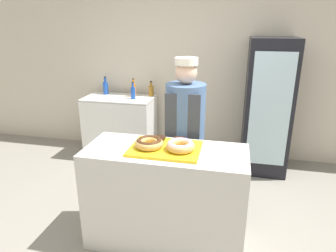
# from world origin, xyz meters

# --- Properties ---
(ground_plane) EXTENTS (14.00, 14.00, 0.00)m
(ground_plane) POSITION_xyz_m (0.00, 0.00, 0.00)
(ground_plane) COLOR gray
(wall_back) EXTENTS (8.00, 0.06, 2.70)m
(wall_back) POSITION_xyz_m (0.00, 2.13, 1.35)
(wall_back) COLOR beige
(wall_back) RESTS_ON ground_plane
(display_counter) EXTENTS (1.39, 0.59, 0.92)m
(display_counter) POSITION_xyz_m (0.00, 0.00, 0.46)
(display_counter) COLOR beige
(display_counter) RESTS_ON ground_plane
(serving_tray) EXTENTS (0.59, 0.44, 0.02)m
(serving_tray) POSITION_xyz_m (0.00, 0.00, 0.93)
(serving_tray) COLOR yellow
(serving_tray) RESTS_ON display_counter
(donut_chocolate_glaze) EXTENTS (0.24, 0.24, 0.08)m
(donut_chocolate_glaze) POSITION_xyz_m (-0.13, -0.03, 0.98)
(donut_chocolate_glaze) COLOR tan
(donut_chocolate_glaze) RESTS_ON serving_tray
(donut_light_glaze) EXTENTS (0.24, 0.24, 0.08)m
(donut_light_glaze) POSITION_xyz_m (0.13, -0.03, 0.98)
(donut_light_glaze) COLOR tan
(donut_light_glaze) RESTS_ON serving_tray
(brownie_back_left) EXTENTS (0.09, 0.09, 0.03)m
(brownie_back_left) POSITION_xyz_m (-0.09, 0.15, 0.96)
(brownie_back_left) COLOR black
(brownie_back_left) RESTS_ON serving_tray
(brownie_back_right) EXTENTS (0.09, 0.09, 0.03)m
(brownie_back_right) POSITION_xyz_m (0.09, 0.15, 0.96)
(brownie_back_right) COLOR black
(brownie_back_right) RESTS_ON serving_tray
(baker_person) EXTENTS (0.40, 0.40, 1.63)m
(baker_person) POSITION_xyz_m (0.07, 0.56, 0.85)
(baker_person) COLOR #4C4C51
(baker_person) RESTS_ON ground_plane
(beverage_fridge) EXTENTS (0.58, 0.67, 1.77)m
(beverage_fridge) POSITION_xyz_m (0.97, 1.74, 0.88)
(beverage_fridge) COLOR black
(beverage_fridge) RESTS_ON ground_plane
(chest_freezer) EXTENTS (1.01, 0.57, 0.90)m
(chest_freezer) POSITION_xyz_m (-1.11, 1.75, 0.45)
(chest_freezer) COLOR white
(chest_freezer) RESTS_ON ground_plane
(bottle_blue) EXTENTS (0.07, 0.07, 0.24)m
(bottle_blue) POSITION_xyz_m (-0.87, 1.70, 1.00)
(bottle_blue) COLOR #1E4CB2
(bottle_blue) RESTS_ON chest_freezer
(bottle_amber) EXTENTS (0.08, 0.08, 0.22)m
(bottle_amber) POSITION_xyz_m (-0.67, 1.93, 0.99)
(bottle_amber) COLOR #99661E
(bottle_amber) RESTS_ON chest_freezer
(bottle_orange) EXTENTS (0.07, 0.07, 0.27)m
(bottle_orange) POSITION_xyz_m (-0.92, 1.85, 1.01)
(bottle_orange) COLOR orange
(bottle_orange) RESTS_ON chest_freezer
(bottle_blue_b) EXTENTS (0.08, 0.08, 0.27)m
(bottle_blue_b) POSITION_xyz_m (-1.38, 1.90, 1.01)
(bottle_blue_b) COLOR #1E4CB2
(bottle_blue_b) RESTS_ON chest_freezer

